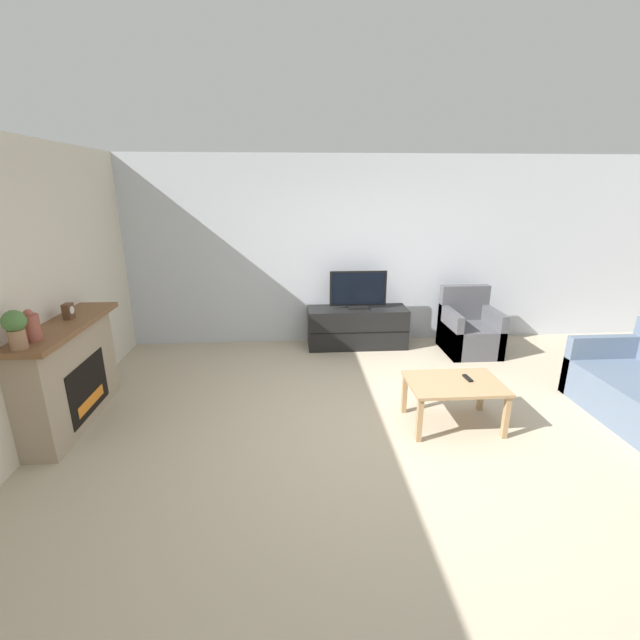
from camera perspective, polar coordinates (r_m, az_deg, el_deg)
The scene contains 11 objects.
ground_plane at distance 4.27m, azimuth 9.02°, elevation -14.92°, with size 24.00×24.00×0.00m, color tan.
wall_back at distance 6.34m, azimuth 4.22°, elevation 9.06°, with size 12.00×0.06×2.70m.
fireplace at distance 4.85m, azimuth -30.44°, elevation -6.13°, with size 0.44×1.53×1.04m.
mantel_vase_left at distance 4.27m, azimuth -34.14°, elevation -0.72°, with size 0.14×0.14×0.27m.
mantel_clock at distance 4.80m, azimuth -30.54°, elevation 1.02°, with size 0.08×0.11×0.15m.
potted_plant at distance 4.10m, azimuth -35.55°, elevation -0.76°, with size 0.17×0.17×0.32m.
tv_stand at distance 6.29m, azimuth 4.97°, elevation -0.96°, with size 1.44×0.50×0.58m.
tv at distance 6.14m, azimuth 5.10°, elevation 3.85°, with size 0.81×0.18×0.55m.
armchair at distance 6.44m, azimuth 19.23°, elevation -1.45°, with size 0.70×0.76×0.90m.
coffee_table at distance 4.40m, azimuth 17.46°, elevation -8.62°, with size 0.90×0.62×0.46m.
remote at distance 4.47m, azimuth 19.08°, elevation -7.33°, with size 0.05×0.15×0.02m.
Camera 1 is at (-0.89, -3.50, 2.27)m, focal length 24.00 mm.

